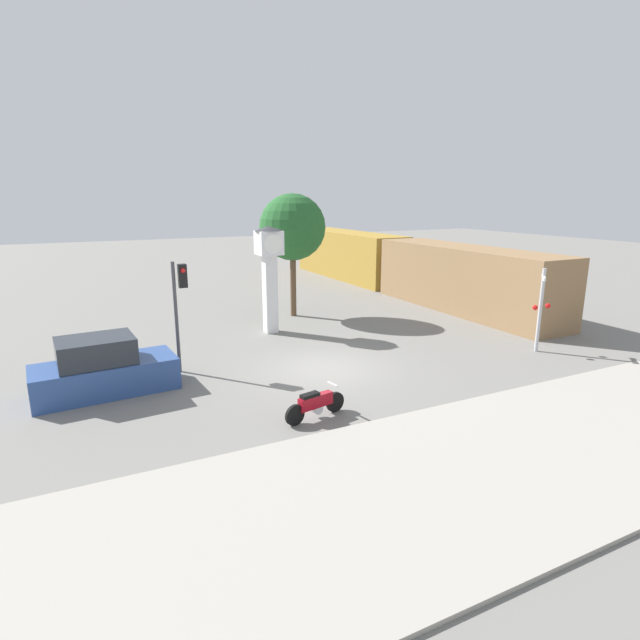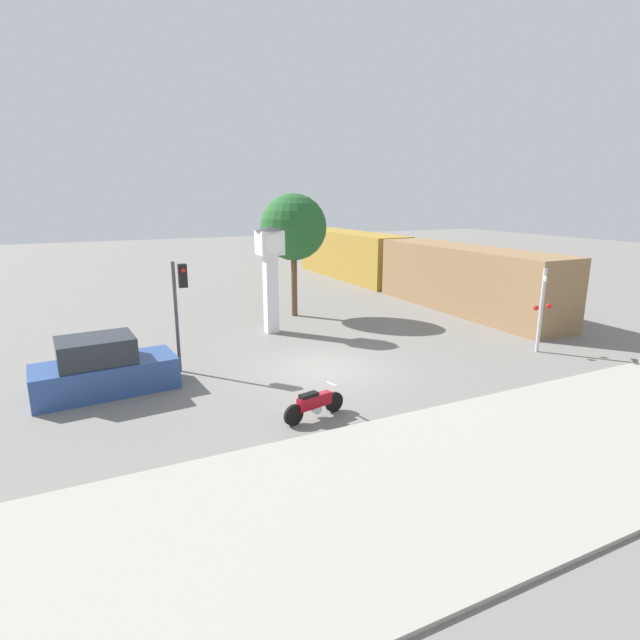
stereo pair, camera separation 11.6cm
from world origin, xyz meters
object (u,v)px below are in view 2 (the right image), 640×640
at_px(traffic_light, 180,296).
at_px(railroad_crossing_signal, 542,307).
at_px(motorcycle, 314,404).
at_px(clock_tower, 270,263).
at_px(parked_car, 103,369).
at_px(freight_train, 399,265).
at_px(street_tree, 294,228).

distance_m(traffic_light, railroad_crossing_signal, 13.59).
bearing_deg(traffic_light, motorcycle, -65.90).
xyz_separation_m(motorcycle, clock_tower, (2.11, 9.06, 2.72)).
relative_size(railroad_crossing_signal, parked_car, 0.76).
distance_m(motorcycle, freight_train, 19.93).
bearing_deg(traffic_light, railroad_crossing_signal, -16.38).
height_order(freight_train, railroad_crossing_signal, freight_train).
bearing_deg(parked_car, street_tree, 32.01).
bearing_deg(freight_train, railroad_crossing_signal, -100.63).
bearing_deg(freight_train, motorcycle, -130.98).
distance_m(freight_train, traffic_light, 18.21).
height_order(motorcycle, clock_tower, clock_tower).
bearing_deg(parked_car, clock_tower, 27.21).
relative_size(freight_train, parked_car, 5.70).
relative_size(motorcycle, freight_train, 0.08).
relative_size(motorcycle, parked_car, 0.45).
bearing_deg(railroad_crossing_signal, motorcycle, -170.85).
bearing_deg(freight_train, street_tree, -158.50).
relative_size(freight_train, traffic_light, 6.39).
bearing_deg(street_tree, traffic_light, -138.23).
relative_size(clock_tower, traffic_light, 1.22).
xyz_separation_m(traffic_light, railroad_crossing_signal, (13.01, -3.82, -0.86)).
height_order(motorcycle, railroad_crossing_signal, railroad_crossing_signal).
distance_m(railroad_crossing_signal, parked_car, 15.94).
xyz_separation_m(motorcycle, freight_train, (13.04, 15.01, 1.28)).
distance_m(freight_train, street_tree, 9.79).
distance_m(motorcycle, traffic_light, 6.45).
bearing_deg(traffic_light, freight_train, 31.46).
distance_m(freight_train, railroad_crossing_signal, 13.55).
height_order(motorcycle, freight_train, freight_train).
bearing_deg(street_tree, railroad_crossing_signal, -57.73).
xyz_separation_m(clock_tower, freight_train, (10.93, 5.95, -1.44)).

